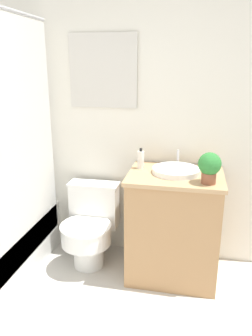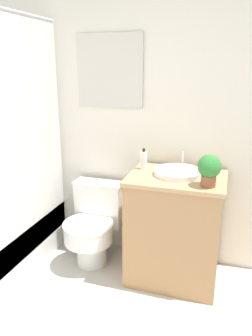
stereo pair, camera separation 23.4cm
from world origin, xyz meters
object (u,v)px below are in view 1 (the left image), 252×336
object	(u,v)px
toilet	(90,226)
potted_plant	(209,166)
sink	(176,170)
soap_bottle	(141,160)

from	to	relation	value
toilet	potted_plant	bearing A→B (deg)	-11.29
sink	soap_bottle	bearing A→B (deg)	167.44
soap_bottle	potted_plant	world-z (taller)	potted_plant
soap_bottle	potted_plant	xyz separation A→B (m)	(0.51, -0.24, 0.05)
sink	toilet	bearing A→B (deg)	179.69
toilet	soap_bottle	distance (m)	0.72
toilet	sink	size ratio (longest dim) A/B	1.72
soap_bottle	potted_plant	distance (m)	0.57
sink	potted_plant	size ratio (longest dim) A/B	1.80
soap_bottle	potted_plant	bearing A→B (deg)	-25.49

